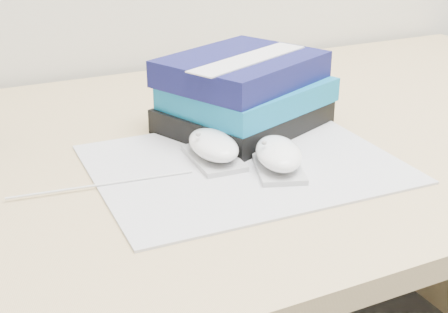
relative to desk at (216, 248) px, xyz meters
name	(u,v)px	position (x,y,z in m)	size (l,w,h in m)	color
desk	(216,248)	(0.00, 0.00, 0.00)	(1.60, 0.80, 0.73)	tan
mousepad	(244,164)	(-0.04, -0.17, 0.24)	(0.40, 0.31, 0.00)	#9E9CA5
mouse_rear	(213,147)	(-0.07, -0.15, 0.26)	(0.06, 0.11, 0.04)	#A9A9AB
mouse_front	(278,156)	(-0.01, -0.21, 0.26)	(0.09, 0.12, 0.04)	#AEAEB0
usb_cable	(103,184)	(-0.23, -0.16, 0.24)	(0.00, 0.00, 0.23)	silver
book_stack	(244,93)	(0.03, -0.04, 0.29)	(0.29, 0.26, 0.12)	black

